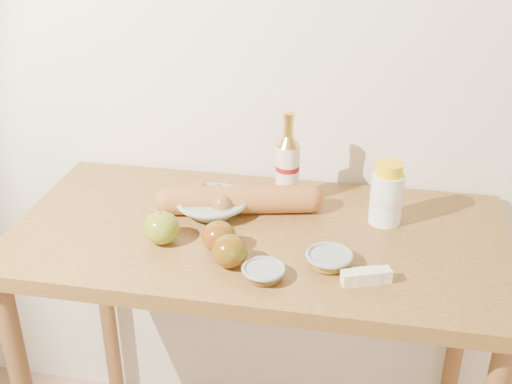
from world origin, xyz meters
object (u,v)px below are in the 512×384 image
Objects in this scene: table at (258,273)px; baguette at (240,200)px; cream_bottle at (387,195)px; bourbon_bottle at (288,168)px; egg_bowl at (213,203)px.

baguette is at bearing 127.77° from table.
cream_bottle is 0.37m from baguette.
bourbon_bottle reaches higher than baguette.
table is at bearing -120.44° from bourbon_bottle.
bourbon_bottle is at bearing 19.70° from baguette.
cream_bottle is 0.74× the size of egg_bowl.
table is 0.21m from egg_bowl.
bourbon_bottle is at bearing 25.44° from egg_bowl.
cream_bottle is at bearing -24.68° from bourbon_bottle.
cream_bottle is at bearing 4.53° from egg_bowl.
cream_bottle reaches higher than table.
egg_bowl is at bearing 178.60° from baguette.
bourbon_bottle is 0.26m from cream_bottle.
baguette reaches higher than egg_bowl.
egg_bowl is (-0.18, -0.08, -0.07)m from bourbon_bottle.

